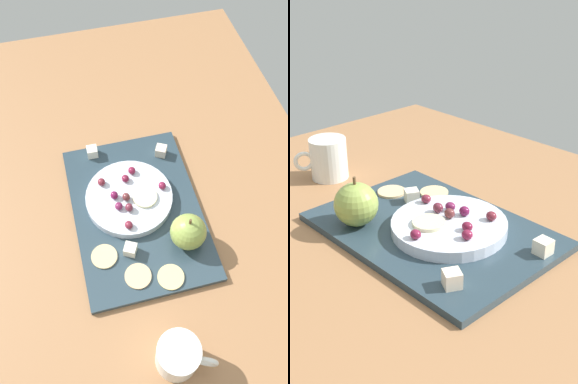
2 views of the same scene
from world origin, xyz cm
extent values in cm
cube|color=#996943|center=(0.00, 0.00, 1.55)|extent=(121.95, 90.78, 3.11)
cube|color=#283A45|center=(4.06, 1.75, 3.72)|extent=(38.15, 26.42, 1.23)
cylinder|color=silver|center=(1.34, 0.72, 5.27)|extent=(18.43, 18.43, 1.87)
sphere|color=#89A047|center=(13.33, 9.85, 7.92)|extent=(7.18, 7.18, 7.18)
cylinder|color=brown|center=(13.33, 9.85, 12.11)|extent=(0.50, 0.50, 1.20)
cube|color=silver|center=(-12.71, -4.69, 5.51)|extent=(2.40, 2.40, 2.35)
cube|color=#F9E3C8|center=(-9.10, 10.67, 5.51)|extent=(3.17, 3.17, 2.35)
cube|color=silver|center=(13.13, -1.75, 5.51)|extent=(3.16, 3.16, 2.35)
cylinder|color=#DBC584|center=(20.15, 4.52, 4.54)|extent=(5.16, 5.16, 0.40)
cylinder|color=#D7BB84|center=(12.89, -6.99, 4.54)|extent=(5.16, 5.16, 0.40)
cylinder|color=#D9B786|center=(18.44, -1.51, 4.54)|extent=(5.16, 5.16, 0.40)
ellipsoid|color=maroon|center=(1.08, 8.05, 6.92)|extent=(1.77, 1.59, 1.43)
ellipsoid|color=maroon|center=(-4.30, 2.69, 6.96)|extent=(1.77, 1.59, 1.50)
ellipsoid|color=#63143C|center=(0.99, -2.32, 6.99)|extent=(1.77, 1.59, 1.57)
ellipsoid|color=maroon|center=(4.66, 0.12, 7.04)|extent=(1.77, 1.59, 1.67)
ellipsoid|color=maroon|center=(-2.62, 0.86, 6.92)|extent=(1.77, 1.59, 1.42)
ellipsoid|color=brown|center=(2.03, -0.21, 7.04)|extent=(1.77, 1.59, 1.66)
ellipsoid|color=#691C43|center=(3.78, -1.95, 6.92)|extent=(1.77, 1.59, 1.42)
ellipsoid|color=maroon|center=(8.51, -0.95, 6.92)|extent=(1.77, 1.59, 1.43)
ellipsoid|color=maroon|center=(-2.98, -4.29, 6.93)|extent=(1.77, 1.59, 1.46)
cylinder|color=beige|center=(2.73, 3.84, 6.51)|extent=(5.17, 5.17, 0.60)
cylinder|color=white|center=(34.39, 1.34, 7.21)|extent=(7.23, 7.23, 8.20)
torus|color=white|center=(36.41, 5.72, 7.21)|extent=(2.40, 3.97, 4.00)
camera|label=1|loc=(44.72, -6.99, 76.61)|focal=36.85mm
camera|label=2|loc=(-47.81, 50.82, 45.62)|focal=47.84mm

